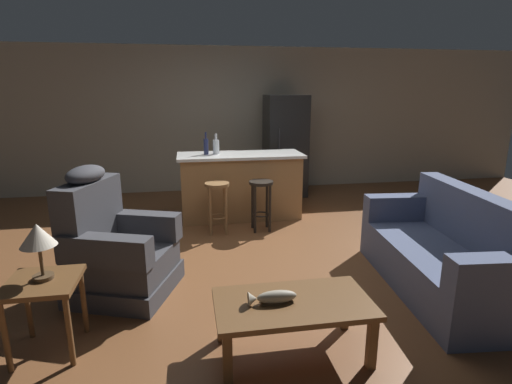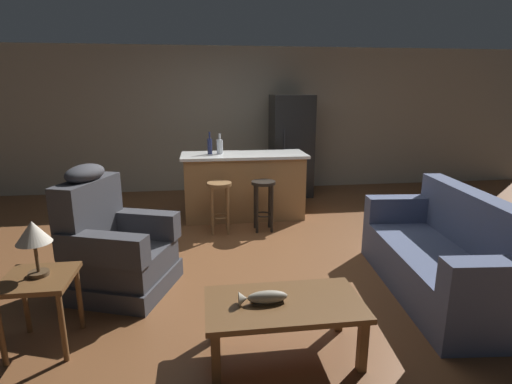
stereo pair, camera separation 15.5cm
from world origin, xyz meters
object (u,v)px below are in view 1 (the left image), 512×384
(fish_figurine, at_px, (272,297))
(refrigerator, at_px, (285,146))
(end_table, at_px, (44,293))
(kitchen_island, at_px, (241,186))
(coffee_table, at_px, (293,308))
(bar_stool_left, at_px, (217,198))
(bottle_tall_green, at_px, (216,146))
(recliner_near_lamp, at_px, (115,249))
(couch, at_px, (446,255))
(table_lamp, at_px, (38,238))
(bar_stool_right, at_px, (261,196))
(bottle_short_amber, at_px, (206,146))

(fish_figurine, bearing_deg, refrigerator, 75.13)
(end_table, xyz_separation_m, kitchen_island, (1.79, 2.90, 0.02))
(coffee_table, bearing_deg, refrigerator, 76.97)
(coffee_table, height_order, bar_stool_left, bar_stool_left)
(fish_figurine, height_order, end_table, end_table)
(kitchen_island, xyz_separation_m, bottle_tall_green, (-0.34, 0.04, 0.58))
(refrigerator, height_order, bottle_tall_green, refrigerator)
(coffee_table, xyz_separation_m, recliner_near_lamp, (-1.38, 1.17, 0.06))
(fish_figurine, distance_m, recliner_near_lamp, 1.70)
(couch, bearing_deg, bar_stool_left, -38.46)
(end_table, relative_size, table_lamp, 1.37)
(bar_stool_right, distance_m, refrigerator, 2.03)
(couch, distance_m, refrigerator, 3.83)
(bottle_tall_green, relative_size, bottle_short_amber, 0.91)
(couch, xyz_separation_m, recliner_near_lamp, (-3.05, 0.48, 0.08))
(fish_figurine, height_order, kitchen_island, kitchen_island)
(recliner_near_lamp, xyz_separation_m, end_table, (-0.35, -0.84, 0.04))
(couch, relative_size, kitchen_island, 1.09)
(couch, relative_size, table_lamp, 4.80)
(couch, distance_m, recliner_near_lamp, 3.09)
(coffee_table, distance_m, bar_stool_right, 2.62)
(end_table, bearing_deg, bar_stool_left, 58.38)
(couch, xyz_separation_m, bottle_tall_green, (-1.95, 2.58, 0.72))
(coffee_table, height_order, kitchen_island, kitchen_island)
(table_lamp, xyz_separation_m, refrigerator, (2.75, 4.08, 0.01))
(recliner_near_lamp, relative_size, refrigerator, 0.68)
(coffee_table, xyz_separation_m, bar_stool_right, (0.25, 2.61, 0.11))
(table_lamp, bearing_deg, coffee_table, -11.68)
(refrigerator, bearing_deg, table_lamp, -123.96)
(end_table, relative_size, bar_stool_left, 0.82)
(couch, relative_size, bar_stool_left, 2.89)
(bar_stool_right, height_order, refrigerator, refrigerator)
(coffee_table, xyz_separation_m, fish_figurine, (-0.15, -0.00, 0.10))
(kitchen_island, height_order, bar_stool_right, kitchen_island)
(coffee_table, bearing_deg, bottle_tall_green, 94.88)
(kitchen_island, xyz_separation_m, bar_stool_right, (0.19, -0.63, -0.01))
(fish_figurine, xyz_separation_m, kitchen_island, (0.21, 3.24, 0.02))
(coffee_table, bearing_deg, couch, 22.69)
(coffee_table, height_order, fish_figurine, fish_figurine)
(table_lamp, height_order, bottle_short_amber, bottle_short_amber)
(refrigerator, distance_m, bottle_short_amber, 1.87)
(bottle_tall_green, bearing_deg, table_lamp, -116.27)
(couch, bearing_deg, refrigerator, -75.00)
(bar_stool_right, bearing_deg, kitchen_island, 106.93)
(recliner_near_lamp, height_order, bar_stool_left, recliner_near_lamp)
(recliner_near_lamp, distance_m, table_lamp, 0.99)
(bar_stool_left, height_order, bottle_short_amber, bottle_short_amber)
(end_table, distance_m, refrigerator, 4.96)
(table_lamp, xyz_separation_m, kitchen_island, (1.79, 2.88, -0.39))
(table_lamp, relative_size, refrigerator, 0.23)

